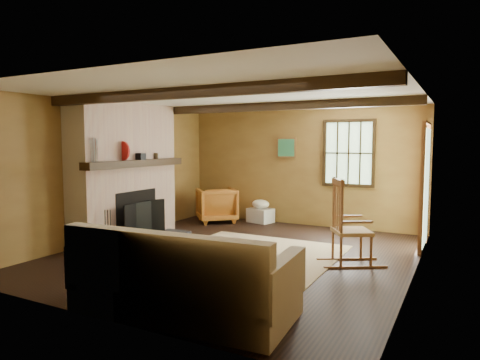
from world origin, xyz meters
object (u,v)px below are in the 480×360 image
Objects in this scene: laundry_basket at (260,215)px; armchair at (216,205)px; fireplace at (126,177)px; rocking_chair at (349,228)px; sofa at (182,283)px.

armchair is (-0.87, -0.37, 0.22)m from laundry_basket.
armchair is at bearing 76.10° from fireplace.
rocking_chair is (3.85, 0.26, -0.59)m from fireplace.
laundry_basket is (1.41, 2.55, -0.95)m from fireplace.
sofa reaches higher than laundry_basket.
armchair is (-3.31, 1.92, -0.14)m from rocking_chair.
fireplace is 3.07m from laundry_basket.
fireplace is at bearing 63.04° from rocking_chair.
sofa is 2.80× the size of armchair.
fireplace reaches higher than sofa.
laundry_basket is at bearing 15.95° from rocking_chair.
armchair is at bearing 113.39° from sofa.
rocking_chair reaches higher than laundry_basket.
rocking_chair is at bearing -43.29° from laundry_basket.
laundry_basket is at bearing 160.39° from armchair.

